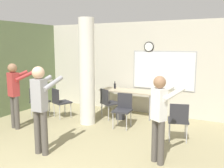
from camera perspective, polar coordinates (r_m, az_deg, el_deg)
wall_back at (r=7.80m, az=7.12°, el=3.67°), size 8.00×0.15×2.80m
support_pillar at (r=6.60m, az=-5.75°, el=2.73°), size 0.41×0.41×2.80m
folding_table at (r=7.49m, az=3.71°, el=-1.87°), size 1.67×0.62×0.76m
bottle_on_table at (r=7.74m, az=0.66°, el=-0.41°), size 0.06×0.06×0.23m
waste_bin at (r=7.20m, az=1.95°, el=-6.62°), size 0.27×0.27×0.35m
chair_near_pillar at (r=7.39m, az=-11.83°, el=-3.73°), size 0.58×0.58×0.87m
chair_table_front at (r=6.43m, az=2.55°, el=-5.47°), size 0.48×0.48×0.87m
chair_table_left at (r=7.15m, az=-0.84°, el=-3.97°), size 0.60×0.60×0.87m
chair_by_left_wall at (r=7.70m, az=-16.49°, el=-3.41°), size 0.45×0.45×0.87m
chair_mid_room at (r=5.70m, az=14.93°, el=-7.68°), size 0.55×0.55×0.87m
person_playing_side at (r=4.50m, az=10.87°, el=-6.44°), size 0.54×0.66×1.59m
person_watching_back at (r=6.70m, az=-21.36°, el=-1.42°), size 0.44×0.64×1.66m
person_playing_front at (r=4.96m, az=-16.00°, el=-4.25°), size 0.39×0.67×1.72m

